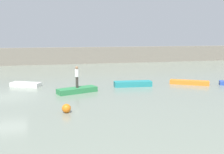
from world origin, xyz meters
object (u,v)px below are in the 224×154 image
(rowboat_green, at_px, (77,90))
(rowboat_orange, at_px, (189,82))
(person_white_shirt, at_px, (77,76))
(rowboat_white, at_px, (26,84))
(mooring_buoy, at_px, (66,108))
(rowboat_teal, at_px, (133,84))

(rowboat_green, bearing_deg, rowboat_orange, -12.96)
(rowboat_orange, distance_m, person_white_shirt, 11.11)
(rowboat_white, bearing_deg, mooring_buoy, -45.64)
(rowboat_teal, bearing_deg, rowboat_green, -158.72)
(rowboat_teal, relative_size, person_white_shirt, 1.94)
(rowboat_white, xyz_separation_m, mooring_buoy, (3.14, -9.38, 0.09))
(rowboat_white, height_order, mooring_buoy, mooring_buoy)
(person_white_shirt, distance_m, mooring_buoy, 5.83)
(rowboat_orange, bearing_deg, person_white_shirt, -142.87)
(rowboat_white, height_order, rowboat_orange, rowboat_orange)
(rowboat_white, xyz_separation_m, rowboat_teal, (9.71, -2.24, 0.05))
(rowboat_green, distance_m, rowboat_orange, 11.04)
(rowboat_teal, relative_size, mooring_buoy, 6.22)
(mooring_buoy, bearing_deg, rowboat_orange, 29.31)
(rowboat_green, bearing_deg, rowboat_white, 119.46)
(rowboat_white, xyz_separation_m, person_white_shirt, (4.38, -3.80, 1.24))
(rowboat_green, distance_m, rowboat_teal, 5.56)
(rowboat_orange, relative_size, person_white_shirt, 2.04)
(rowboat_white, xyz_separation_m, rowboat_orange, (15.35, -2.53, 0.00))
(mooring_buoy, bearing_deg, rowboat_teal, 47.41)
(rowboat_white, distance_m, rowboat_green, 5.80)
(rowboat_green, height_order, rowboat_orange, rowboat_green)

